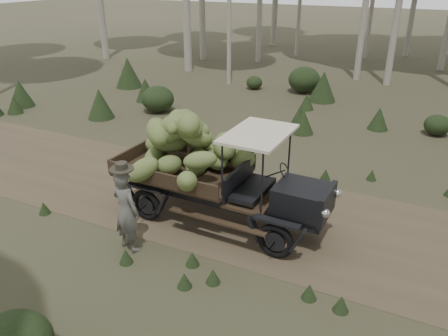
# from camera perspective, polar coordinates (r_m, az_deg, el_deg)

# --- Properties ---
(ground) EXTENTS (120.00, 120.00, 0.00)m
(ground) POSITION_cam_1_polar(r_m,az_deg,el_deg) (10.25, 1.71, -5.34)
(ground) COLOR #473D2B
(ground) RESTS_ON ground
(dirt_track) EXTENTS (70.00, 4.00, 0.01)m
(dirt_track) POSITION_cam_1_polar(r_m,az_deg,el_deg) (10.25, 1.71, -5.32)
(dirt_track) COLOR brown
(dirt_track) RESTS_ON ground
(banana_truck) EXTENTS (4.87, 2.35, 2.46)m
(banana_truck) POSITION_cam_1_polar(r_m,az_deg,el_deg) (9.49, -3.04, 1.66)
(banana_truck) COLOR black
(banana_truck) RESTS_ON ground
(farmer) EXTENTS (0.70, 0.55, 1.88)m
(farmer) POSITION_cam_1_polar(r_m,az_deg,el_deg) (8.65, -12.68, -5.33)
(farmer) COLOR #595751
(farmer) RESTS_ON ground
(undergrowth) EXTENTS (24.40, 22.38, 1.38)m
(undergrowth) POSITION_cam_1_polar(r_m,az_deg,el_deg) (10.72, -0.98, -0.71)
(undergrowth) COLOR #233319
(undergrowth) RESTS_ON ground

